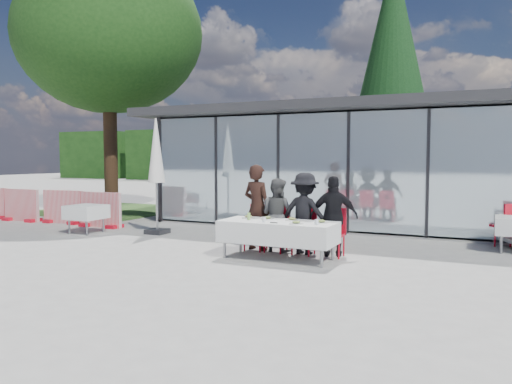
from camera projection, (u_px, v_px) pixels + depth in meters
ground at (243, 260)px, 9.70m from camera, size 90.00×90.00×0.00m
pavilion at (411, 153)px, 16.08m from camera, size 14.80×8.80×3.44m
treeline at (393, 154)px, 35.70m from camera, size 62.50×2.00×4.40m
dining_table at (278, 232)px, 9.73m from camera, size 2.26×0.96×0.75m
diner_a at (257, 207)px, 10.70m from camera, size 0.80×0.80×1.84m
diner_chair_a at (257, 225)px, 10.75m from camera, size 0.44×0.44×0.97m
diner_b at (277, 215)px, 10.52m from camera, size 0.92×0.92×1.55m
diner_chair_b at (277, 226)px, 10.55m from camera, size 0.44×0.44×0.97m
diner_c at (305, 213)px, 10.25m from camera, size 1.17×1.17×1.68m
diner_chair_c at (305, 228)px, 10.29m from camera, size 0.44×0.44×0.97m
diner_d at (334, 216)px, 9.99m from camera, size 1.16×1.16×1.62m
diner_chair_d at (334, 230)px, 10.03m from camera, size 0.44×0.44×0.97m
plate_a at (248, 217)px, 10.19m from camera, size 0.27×0.27×0.07m
plate_b at (267, 218)px, 9.98m from camera, size 0.27×0.27×0.07m
plate_c at (292, 219)px, 9.80m from camera, size 0.27×0.27×0.07m
plate_d at (321, 222)px, 9.42m from camera, size 0.27×0.27×0.07m
plate_extra at (296, 223)px, 9.27m from camera, size 0.27×0.27×0.07m
juice_bottle at (249, 216)px, 9.91m from camera, size 0.06×0.06×0.14m
drinking_glasses at (290, 221)px, 9.40m from camera, size 1.11×0.14×0.10m
folded_eyeglasses at (274, 223)px, 9.44m from camera, size 0.14×0.03×0.01m
spare_table_left at (86, 212)px, 13.08m from camera, size 0.86×0.86×0.74m
spare_chair_b at (508, 223)px, 11.09m from camera, size 0.62×0.62×0.97m
market_umbrella at (156, 158)px, 12.90m from camera, size 0.50×0.50×3.00m
construction_barriers at (6, 206)px, 15.98m from camera, size 9.40×0.60×1.00m
deciduous_tree at (108, 35)px, 18.27m from camera, size 7.04×6.40×9.38m
conifer_tree at (392, 62)px, 20.82m from camera, size 4.00×4.00×10.50m
grass_patch at (112, 210)px, 18.72m from camera, size 5.00×5.00×0.02m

